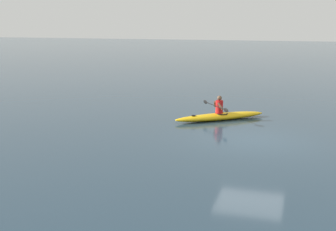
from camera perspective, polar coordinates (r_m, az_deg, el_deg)
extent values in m
plane|color=#233847|center=(16.59, 10.82, -3.14)|extent=(160.00, 160.00, 0.00)
ellipsoid|color=#EAB214|center=(19.65, 6.77, -0.13)|extent=(3.82, 3.15, 0.31)
torus|color=black|center=(19.65, 6.92, 0.27)|extent=(0.82, 0.82, 0.04)
cylinder|color=black|center=(19.06, 3.32, 0.00)|extent=(0.18, 0.18, 0.02)
cylinder|color=red|center=(19.54, 6.66, 1.12)|extent=(0.33, 0.33, 0.57)
sphere|color=brown|center=(19.47, 6.68, 2.26)|extent=(0.21, 0.21, 0.21)
cylinder|color=black|center=(19.44, 6.14, 1.26)|extent=(1.24, 1.59, 0.03)
ellipsoid|color=black|center=(18.57, 7.53, 0.70)|extent=(0.28, 0.34, 0.17)
ellipsoid|color=black|center=(20.31, 4.87, 1.76)|extent=(0.28, 0.34, 0.17)
cylinder|color=brown|center=(19.26, 6.81, 1.20)|extent=(0.30, 0.20, 0.34)
cylinder|color=brown|center=(19.72, 6.10, 1.48)|extent=(0.15, 0.32, 0.34)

